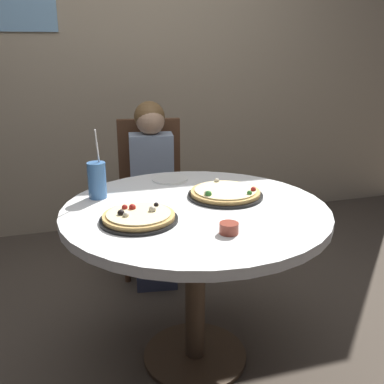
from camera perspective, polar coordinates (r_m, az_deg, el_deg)
ground_plane at (r=2.22m, az=0.39°, el=-20.38°), size 8.00×8.00×0.00m
wall_with_window at (r=3.49m, az=-8.74°, el=19.10°), size 5.20×0.14×2.90m
dining_table at (r=1.89m, az=0.43°, el=-5.05°), size 1.11×1.11×0.75m
chair_wooden at (r=2.87m, az=-5.30°, el=0.75°), size 0.45×0.45×0.95m
diner_child at (r=2.71m, az=-5.01°, el=-1.33°), size 0.30×0.43×1.08m
pizza_veggie at (r=1.71m, az=-6.86°, el=-3.20°), size 0.30×0.30×0.05m
pizza_cheese at (r=1.98m, az=4.29°, el=-0.15°), size 0.34×0.34×0.05m
soda_cup at (r=1.98m, az=-12.10°, el=1.52°), size 0.08×0.08×0.31m
sauce_bowl at (r=1.60m, az=4.77°, el=-4.65°), size 0.07×0.07×0.04m
plate_small at (r=2.22m, az=-2.88°, el=1.67°), size 0.18×0.18×0.01m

